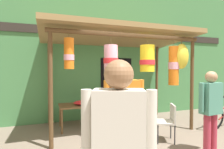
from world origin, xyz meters
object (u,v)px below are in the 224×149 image
(folding_chair, at_px, (168,119))
(vendor_in_orange, at_px, (211,106))
(display_table, at_px, (85,106))
(wicker_basket_spare, at_px, (119,131))
(shopper_by_bananas, at_px, (124,113))
(passerby_at_right, at_px, (119,148))
(wicker_basket_by_table, at_px, (122,120))
(flower_heap_on_table, at_px, (85,102))

(folding_chair, xyz_separation_m, vendor_in_orange, (0.36, -0.81, 0.44))
(display_table, relative_size, wicker_basket_spare, 3.80)
(shopper_by_bananas, bearing_deg, passerby_at_right, -115.61)
(passerby_at_right, bearing_deg, wicker_basket_spare, 68.09)
(wicker_basket_by_table, relative_size, shopper_by_bananas, 0.25)
(flower_heap_on_table, relative_size, folding_chair, 0.73)
(passerby_at_right, bearing_deg, wicker_basket_by_table, 66.74)
(flower_heap_on_table, height_order, passerby_at_right, passerby_at_right)
(display_table, relative_size, wicker_basket_by_table, 3.26)
(shopper_by_bananas, bearing_deg, wicker_basket_by_table, 67.71)
(flower_heap_on_table, distance_m, wicker_basket_spare, 1.23)
(display_table, distance_m, vendor_in_orange, 3.12)
(shopper_by_bananas, bearing_deg, wicker_basket_spare, 70.37)
(folding_chair, distance_m, wicker_basket_spare, 1.20)
(flower_heap_on_table, relative_size, wicker_basket_by_table, 1.42)
(display_table, distance_m, flower_heap_on_table, 0.15)
(folding_chair, distance_m, vendor_in_orange, 0.99)
(vendor_in_orange, bearing_deg, shopper_by_bananas, -171.66)
(flower_heap_on_table, relative_size, shopper_by_bananas, 0.36)
(flower_heap_on_table, xyz_separation_m, shopper_by_bananas, (0.04, -2.61, 0.30))
(flower_heap_on_table, xyz_separation_m, folding_chair, (1.59, -1.52, -0.22))
(display_table, bearing_deg, folding_chair, -45.58)
(display_table, height_order, vendor_in_orange, vendor_in_orange)
(flower_heap_on_table, xyz_separation_m, wicker_basket_spare, (0.66, -0.85, -0.59))
(display_table, height_order, flower_heap_on_table, flower_heap_on_table)
(vendor_in_orange, height_order, shopper_by_bananas, shopper_by_bananas)
(wicker_basket_spare, distance_m, vendor_in_orange, 2.12)
(wicker_basket_spare, relative_size, passerby_at_right, 0.22)
(wicker_basket_spare, distance_m, passerby_at_right, 3.15)
(vendor_in_orange, height_order, passerby_at_right, passerby_at_right)
(flower_heap_on_table, bearing_deg, folding_chair, -43.84)
(shopper_by_bananas, distance_m, passerby_at_right, 1.15)
(display_table, distance_m, passerby_at_right, 3.79)
(passerby_at_right, bearing_deg, vendor_in_orange, 28.70)
(wicker_basket_spare, bearing_deg, wicker_basket_by_table, 62.29)
(flower_heap_on_table, relative_size, wicker_basket_spare, 1.66)
(wicker_basket_by_table, distance_m, vendor_in_orange, 2.58)
(folding_chair, bearing_deg, flower_heap_on_table, 136.16)
(wicker_basket_by_table, bearing_deg, folding_chair, -71.56)
(flower_heap_on_table, bearing_deg, shopper_by_bananas, -89.23)
(wicker_basket_spare, xyz_separation_m, shopper_by_bananas, (-0.63, -1.76, 0.90))
(wicker_basket_by_table, relative_size, passerby_at_right, 0.25)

